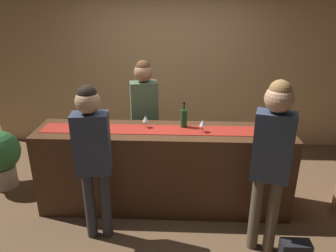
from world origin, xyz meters
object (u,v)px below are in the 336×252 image
Objects in this scene: wine_bottle_green at (184,118)px; wine_glass_mid_counter at (203,123)px; bartender at (144,110)px; wine_bottle_clear at (277,120)px; customer_browsing at (92,150)px; wine_glass_near_customer at (146,119)px; customer_sipping at (272,152)px; handbag at (295,251)px.

wine_glass_mid_counter is at bearing -33.83° from wine_bottle_green.
wine_bottle_clear is at bearing 149.43° from bartender.
customer_browsing is at bearing -160.97° from wine_bottle_clear.
wine_glass_near_customer is 1.44m from customer_sipping.
handbag is (0.30, -0.15, -0.98)m from customer_sipping.
wine_bottle_green is 0.17× the size of customer_sipping.
wine_glass_near_customer is 0.51× the size of handbag.
wine_bottle_green is 0.43m from wine_glass_near_customer.
wine_glass_mid_counter is 0.09× the size of customer_browsing.
wine_bottle_clear is at bearing -0.40° from wine_bottle_green.
bartender is at bearing 151.86° from customer_sipping.
bartender is at bearing 65.29° from customer_browsing.
handbag is at bearing -10.96° from customer_sipping.
bartender is (-1.54, 0.49, -0.08)m from wine_bottle_clear.
handbag is at bearing -42.44° from wine_glass_mid_counter.
wine_glass_near_customer is 1.00× the size of wine_glass_mid_counter.
customer_sipping is 1.67m from customer_browsing.
wine_bottle_green is at bearing 146.17° from wine_glass_mid_counter.
wine_bottle_green is (-1.04, 0.01, 0.00)m from wine_bottle_clear.
customer_sipping is (1.22, -0.76, -0.01)m from wine_glass_near_customer.
wine_glass_near_customer is at bearing -175.52° from wine_bottle_green.
wine_bottle_clear is 0.18× the size of customer_browsing.
handbag is (1.09, -0.94, -1.00)m from wine_bottle_green.
wine_glass_near_customer is 2.03m from handbag.
wine_bottle_clear is at bearing 88.86° from customer_sipping.
wine_bottle_clear is 2.10× the size of wine_glass_near_customer.
wine_bottle_clear is 1.00× the size of wine_bottle_green.
customer_sipping is at bearing -31.79° from wine_glass_near_customer.
wine_glass_near_customer is at bearing 164.63° from customer_sipping.
wine_glass_near_customer is 0.53m from bartender.
wine_glass_mid_counter is 0.09× the size of bartender.
wine_bottle_green is 2.10× the size of wine_glass_near_customer.
wine_bottle_clear is at bearing 93.00° from handbag.
customer_browsing reaches higher than wine_bottle_clear.
wine_glass_mid_counter is at bearing 19.24° from customer_browsing.
wine_glass_mid_counter is (0.64, -0.10, 0.00)m from wine_glass_near_customer.
wine_bottle_clear is 2.03m from customer_browsing.
customer_sipping is (1.30, -1.28, 0.07)m from bartender.
wine_bottle_clear is at bearing 1.03° from wine_glass_near_customer.
handbag is (0.05, -0.94, -1.00)m from wine_bottle_clear.
wine_bottle_clear reaches higher than handbag.
bartender is at bearing 138.09° from handbag.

